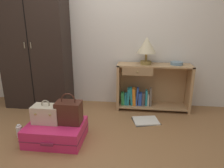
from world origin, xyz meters
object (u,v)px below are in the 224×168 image
(wardrobe, at_px, (35,44))
(bowl, at_px, (177,63))
(handbag, at_px, (69,112))
(bookshelf, at_px, (149,87))
(suitcase_large, at_px, (56,132))
(open_book_on_floor, at_px, (146,121))
(train_case, at_px, (47,114))
(bottle, at_px, (19,131))
(table_lamp, at_px, (147,46))

(wardrobe, relative_size, bowl, 11.13)
(wardrobe, xyz_separation_m, handbag, (0.84, -1.00, -0.68))
(bookshelf, distance_m, suitcase_large, 1.61)
(bookshelf, distance_m, handbag, 1.45)
(wardrobe, xyz_separation_m, suitcase_large, (0.68, -1.04, -0.93))
(suitcase_large, bearing_deg, open_book_on_floor, 29.31)
(suitcase_large, xyz_separation_m, open_book_on_floor, (1.09, 0.61, -0.10))
(suitcase_large, bearing_deg, wardrobe, 123.09)
(train_case, xyz_separation_m, open_book_on_floor, (1.20, 0.58, -0.32))
(bowl, height_order, bottle, bowl)
(train_case, distance_m, handbag, 0.27)
(bookshelf, distance_m, table_lamp, 0.66)
(train_case, height_order, open_book_on_floor, train_case)
(bowl, xyz_separation_m, train_case, (-1.65, -1.07, -0.43))
(table_lamp, relative_size, suitcase_large, 0.62)
(train_case, relative_size, bottle, 1.90)
(open_book_on_floor, bearing_deg, train_case, -154.04)
(bottle, height_order, open_book_on_floor, bottle)
(table_lamp, distance_m, bowl, 0.53)
(wardrobe, distance_m, handbag, 1.47)
(bowl, xyz_separation_m, bottle, (-2.02, -1.09, -0.68))
(wardrobe, xyz_separation_m, bookshelf, (1.83, 0.06, -0.68))
(suitcase_large, relative_size, bottle, 3.98)
(table_lamp, distance_m, suitcase_large, 1.77)
(table_lamp, xyz_separation_m, handbag, (-0.91, -1.04, -0.66))
(bookshelf, xyz_separation_m, handbag, (-0.99, -1.06, 0.00))
(bottle, bearing_deg, wardrobe, 100.87)
(wardrobe, distance_m, table_lamp, 1.75)
(train_case, bearing_deg, bowl, 32.99)
(bowl, relative_size, open_book_on_floor, 0.43)
(bowl, height_order, suitcase_large, bowl)
(suitcase_large, distance_m, bottle, 0.48)
(open_book_on_floor, bearing_deg, suitcase_large, -150.69)
(train_case, relative_size, open_book_on_floor, 0.74)
(table_lamp, relative_size, train_case, 1.31)
(bookshelf, height_order, bowl, bowl)
(wardrobe, relative_size, suitcase_large, 3.10)
(bowl, bearing_deg, table_lamp, -178.34)
(bookshelf, bearing_deg, open_book_on_floor, -97.02)
(train_case, xyz_separation_m, bottle, (-0.37, -0.02, -0.25))
(wardrobe, xyz_separation_m, bottle, (0.20, -1.03, -0.96))
(train_case, bearing_deg, suitcase_large, -13.62)
(suitcase_large, bearing_deg, bowl, 35.52)
(bookshelf, xyz_separation_m, open_book_on_floor, (-0.06, -0.49, -0.35))
(wardrobe, xyz_separation_m, bowl, (2.22, 0.06, -0.28))
(bottle, bearing_deg, bookshelf, 33.78)
(bowl, bearing_deg, open_book_on_floor, -132.70)
(handbag, distance_m, bottle, 0.70)
(bowl, xyz_separation_m, open_book_on_floor, (-0.45, -0.49, -0.75))
(table_lamp, distance_m, bottle, 2.11)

